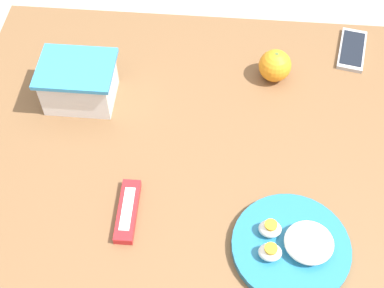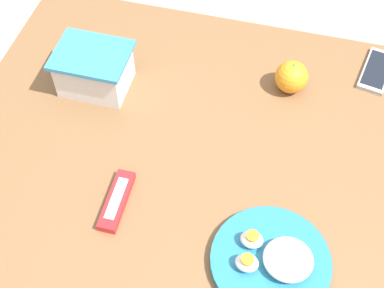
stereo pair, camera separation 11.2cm
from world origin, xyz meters
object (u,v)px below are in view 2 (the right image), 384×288
at_px(candy_bar, 117,201).
at_px(cell_phone, 377,71).
at_px(food_container, 95,71).
at_px(orange_fruit, 291,77).
at_px(rice_plate, 273,260).

relative_size(candy_bar, cell_phone, 0.90).
bearing_deg(cell_phone, candy_bar, -134.16).
bearing_deg(food_container, cell_phone, 18.06).
height_order(orange_fruit, rice_plate, orange_fruit).
bearing_deg(candy_bar, rice_plate, -8.97).
xyz_separation_m(rice_plate, cell_phone, (0.16, 0.55, -0.01)).
height_order(rice_plate, cell_phone, rice_plate).
height_order(food_container, cell_phone, food_container).
height_order(rice_plate, candy_bar, rice_plate).
relative_size(food_container, orange_fruit, 2.19).
xyz_separation_m(food_container, orange_fruit, (0.44, 0.10, -0.01)).
bearing_deg(cell_phone, orange_fruit, -152.12).
relative_size(rice_plate, candy_bar, 1.64).
height_order(food_container, orange_fruit, food_container).
height_order(food_container, rice_plate, food_container).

